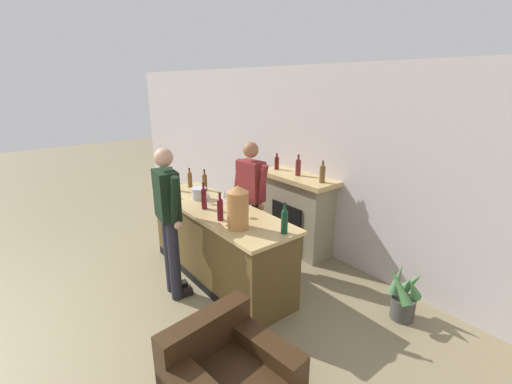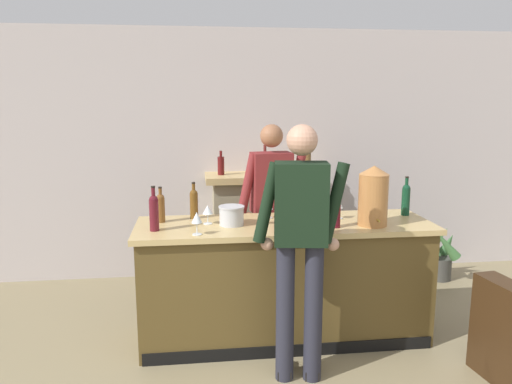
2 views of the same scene
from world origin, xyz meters
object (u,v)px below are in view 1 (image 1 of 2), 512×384
object	(u,v)px
copper_dispenser	(238,207)
wine_glass_front_left	(245,208)
wine_bottle_merlot_tall	(204,197)
wine_bottle_cabernet_heavy	(220,208)
ice_bucket_steel	(199,193)
potted_plant_corner	(404,295)
person_customer	(169,217)
armchair_black	(227,382)
person_bartender	(251,199)
wine_bottle_chardonnay_pale	(284,220)
wine_glass_front_right	(224,194)
wine_bottle_port_short	(190,179)
wine_bottle_burgundy_dark	(172,180)
wine_glass_mid_counter	(172,189)
wine_glass_by_dispenser	(196,187)
fireplace_stone	(297,212)
wine_glass_back_row	(208,196)
wine_bottle_rose_blush	(205,181)

from	to	relation	value
copper_dispenser	wine_glass_front_left	distance (m)	0.34
wine_bottle_merlot_tall	wine_bottle_cabernet_heavy	xyz separation A→B (m)	(0.44, -0.04, -0.00)
copper_dispenser	ice_bucket_steel	world-z (taller)	copper_dispenser
potted_plant_corner	person_customer	size ratio (longest dim) A/B	0.35
armchair_black	wine_bottle_cabernet_heavy	distance (m)	1.79
person_bartender	ice_bucket_steel	bearing A→B (deg)	-125.93
wine_bottle_merlot_tall	wine_bottle_chardonnay_pale	distance (m)	1.19
wine_glass_front_right	wine_glass_front_left	bearing A→B (deg)	-9.10
person_bartender	wine_bottle_port_short	distance (m)	1.07
person_customer	wine_bottle_burgundy_dark	size ratio (longest dim) A/B	5.25
wine_glass_mid_counter	wine_glass_by_dispenser	bearing A→B (deg)	74.07
person_customer	wine_bottle_chardonnay_pale	world-z (taller)	person_customer
armchair_black	wine_glass_by_dispenser	distance (m)	2.69
wine_glass_front_left	person_bartender	bearing A→B (deg)	137.05
fireplace_stone	wine_bottle_burgundy_dark	xyz separation A→B (m)	(-1.07, -1.52, 0.54)
copper_dispenser	wine_bottle_cabernet_heavy	bearing A→B (deg)	-174.45
wine_glass_front_left	wine_glass_front_right	bearing A→B (deg)	170.90
wine_glass_back_row	wine_glass_mid_counter	world-z (taller)	wine_glass_mid_counter
person_bartender	wine_bottle_cabernet_heavy	bearing A→B (deg)	-61.75
wine_bottle_merlot_tall	wine_bottle_port_short	bearing A→B (deg)	162.35
fireplace_stone	wine_glass_front_left	bearing A→B (deg)	-71.38
person_bartender	wine_glass_by_dispenser	distance (m)	0.80
wine_bottle_rose_blush	copper_dispenser	bearing A→B (deg)	-16.11
wine_bottle_chardonnay_pale	wine_bottle_rose_blush	size ratio (longest dim) A/B	1.10
wine_bottle_cabernet_heavy	wine_glass_back_row	world-z (taller)	wine_bottle_cabernet_heavy
wine_bottle_chardonnay_pale	wine_glass_by_dispenser	distance (m)	1.72
person_bartender	wine_bottle_burgundy_dark	bearing A→B (deg)	-146.56
armchair_black	wine_glass_front_right	world-z (taller)	wine_glass_front_right
person_bartender	wine_bottle_burgundy_dark	xyz separation A→B (m)	(-1.01, -0.67, 0.17)
person_bartender	wine_bottle_rose_blush	world-z (taller)	person_bartender
ice_bucket_steel	wine_bottle_merlot_tall	size ratio (longest dim) A/B	0.61
ice_bucket_steel	wine_glass_mid_counter	world-z (taller)	wine_glass_mid_counter
wine_bottle_chardonnay_pale	person_bartender	bearing A→B (deg)	159.90
wine_bottle_chardonnay_pale	wine_glass_front_right	size ratio (longest dim) A/B	2.09
person_customer	wine_glass_by_dispenser	bearing A→B (deg)	131.69
fireplace_stone	wine_glass_back_row	world-z (taller)	fireplace_stone
wine_bottle_burgundy_dark	wine_bottle_chardonnay_pale	size ratio (longest dim) A/B	1.02
armchair_black	wine_glass_back_row	xyz separation A→B (m)	(-1.89, 0.98, 0.85)
armchair_black	copper_dispenser	bearing A→B (deg)	140.46
armchair_black	wine_glass_back_row	bearing A→B (deg)	152.58
armchair_black	wine_bottle_cabernet_heavy	size ratio (longest dim) A/B	2.82
wine_bottle_port_short	wine_glass_front_left	bearing A→B (deg)	-2.47
potted_plant_corner	wine_glass_front_left	xyz separation A→B (m)	(-1.50, -1.05, 0.83)
wine_bottle_rose_blush	wine_glass_front_right	size ratio (longest dim) A/B	1.90
potted_plant_corner	wine_glass_front_right	bearing A→B (deg)	-155.42
wine_bottle_rose_blush	wine_glass_mid_counter	bearing A→B (deg)	-87.80
wine_bottle_chardonnay_pale	wine_bottle_burgundy_dark	bearing A→B (deg)	-173.04
potted_plant_corner	wine_glass_front_right	world-z (taller)	wine_glass_front_right
armchair_black	wine_bottle_rose_blush	distance (m)	2.88
potted_plant_corner	wine_bottle_cabernet_heavy	distance (m)	2.25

